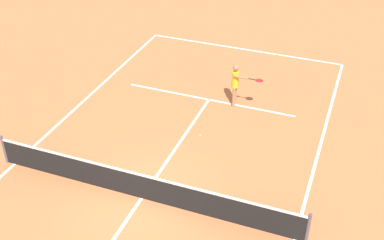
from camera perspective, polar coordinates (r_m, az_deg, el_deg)
ground_plane at (r=15.41m, az=-5.87°, el=-9.03°), size 60.00×60.00×0.00m
court_lines at (r=15.41m, az=-5.87°, el=-9.02°), size 9.62×23.10×0.01m
tennis_net at (r=15.08m, az=-5.98°, el=-7.64°), size 10.22×0.10×1.07m
player_serving at (r=19.27m, az=5.20°, el=4.47°), size 1.30×0.58×1.79m
tennis_ball at (r=17.89m, az=0.97°, el=-1.81°), size 0.07×0.07×0.07m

